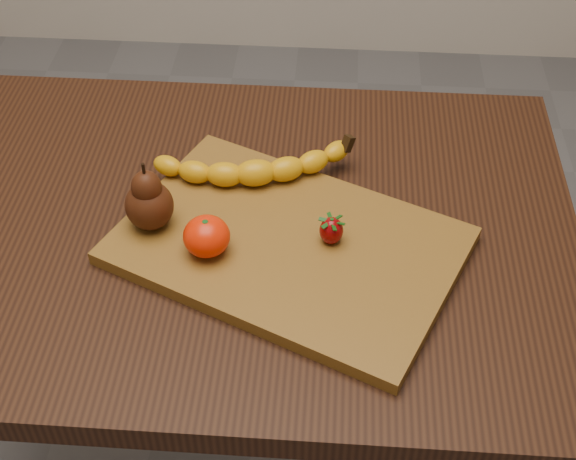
# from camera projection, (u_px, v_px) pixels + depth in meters

# --- Properties ---
(table) EXTENTS (1.00, 0.70, 0.76)m
(table) POSITION_uv_depth(u_px,v_px,m) (232.00, 268.00, 1.22)
(table) COLOR black
(table) RESTS_ON ground
(cutting_board) EXTENTS (0.53, 0.46, 0.02)m
(cutting_board) POSITION_uv_depth(u_px,v_px,m) (288.00, 246.00, 1.10)
(cutting_board) COLOR brown
(cutting_board) RESTS_ON table
(banana) EXTENTS (0.26, 0.12, 0.04)m
(banana) POSITION_uv_depth(u_px,v_px,m) (256.00, 173.00, 1.17)
(banana) COLOR #E9A70A
(banana) RESTS_ON cutting_board
(pear) EXTENTS (0.08, 0.08, 0.10)m
(pear) POSITION_uv_depth(u_px,v_px,m) (148.00, 195.00, 1.08)
(pear) COLOR #401B0A
(pear) RESTS_ON cutting_board
(mandarin) EXTENTS (0.07, 0.07, 0.05)m
(mandarin) POSITION_uv_depth(u_px,v_px,m) (207.00, 236.00, 1.06)
(mandarin) COLOR #F92502
(mandarin) RESTS_ON cutting_board
(strawberry) EXTENTS (0.04, 0.04, 0.04)m
(strawberry) POSITION_uv_depth(u_px,v_px,m) (331.00, 230.00, 1.08)
(strawberry) COLOR #830306
(strawberry) RESTS_ON cutting_board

